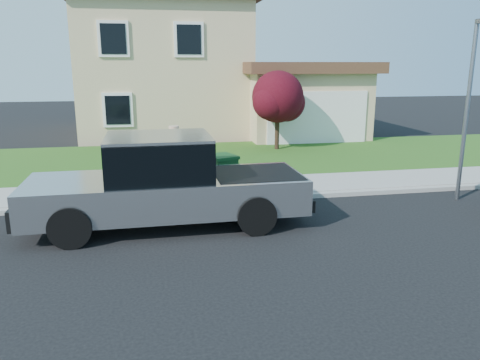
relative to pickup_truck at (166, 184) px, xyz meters
name	(u,v)px	position (x,y,z in m)	size (l,w,h in m)	color
ground	(197,246)	(0.53, -1.39, -0.96)	(80.00, 80.00, 0.00)	black
curb	(223,200)	(1.53, 1.51, -0.90)	(40.00, 0.20, 0.12)	gray
sidewalk	(218,189)	(1.53, 2.61, -0.89)	(40.00, 2.00, 0.15)	gray
lawn	(201,159)	(1.53, 7.11, -0.91)	(40.00, 7.00, 0.10)	#254E16
house	(189,72)	(1.84, 15.00, 2.21)	(14.00, 11.30, 6.85)	tan
pickup_truck	(166,184)	(0.00, 0.00, 0.00)	(6.31, 2.43, 2.06)	black
woman	(175,169)	(0.28, 1.37, 0.02)	(0.80, 0.66, 2.08)	tan
ornamental_tree	(278,99)	(4.92, 8.49, 1.20)	(2.35, 2.12, 3.22)	black
trash_bin	(222,175)	(1.53, 1.71, -0.26)	(0.89, 0.95, 1.09)	#103C17
street_lamp	(469,101)	(7.80, 0.56, 1.69)	(0.24, 0.60, 4.65)	slate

